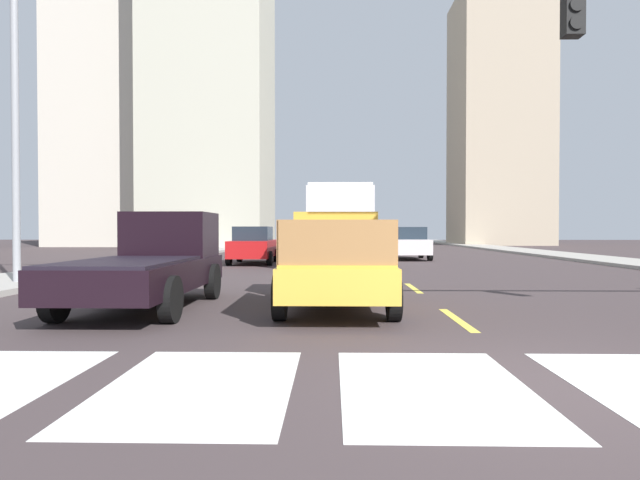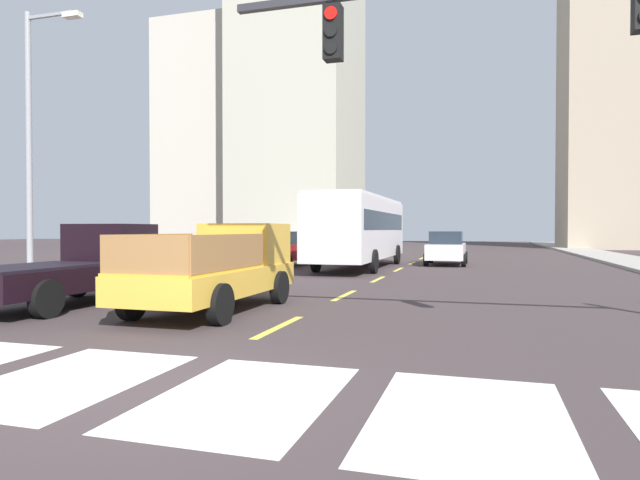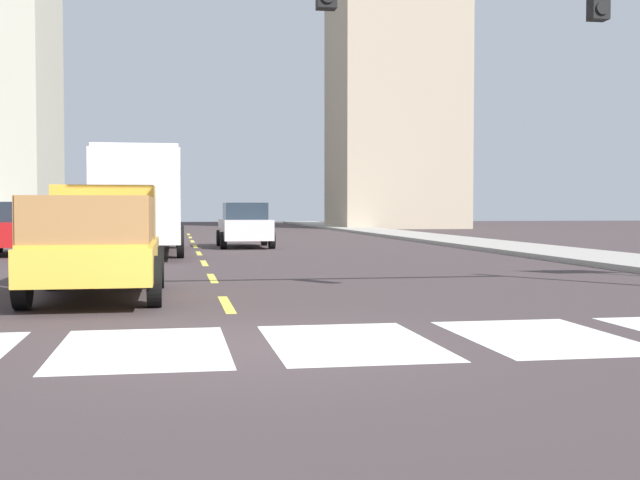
{
  "view_description": "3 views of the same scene",
  "coord_description": "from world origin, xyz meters",
  "px_view_note": "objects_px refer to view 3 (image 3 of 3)",
  "views": [
    {
      "loc": [
        -2.18,
        -5.26,
        1.56
      ],
      "look_at": [
        -2.54,
        10.59,
        1.26
      ],
      "focal_mm": 29.79,
      "sensor_mm": 36.0,
      "label": 1
    },
    {
      "loc": [
        3.61,
        -5.35,
        1.81
      ],
      "look_at": [
        -1.62,
        12.06,
        1.46
      ],
      "focal_mm": 30.27,
      "sensor_mm": 36.0,
      "label": 2
    },
    {
      "loc": [
        -0.82,
        -9.36,
        1.55
      ],
      "look_at": [
        2.36,
        8.84,
        0.83
      ],
      "focal_mm": 47.08,
      "sensor_mm": 36.0,
      "label": 3
    }
  ],
  "objects_px": {
    "city_bus": "(142,195)",
    "sedan_near_left": "(18,228)",
    "pickup_stakebed": "(100,242)",
    "sedan_near_right": "(245,225)"
  },
  "relations": [
    {
      "from": "pickup_stakebed",
      "to": "sedan_near_right",
      "type": "distance_m",
      "value": 17.62
    },
    {
      "from": "city_bus",
      "to": "sedan_near_left",
      "type": "xyz_separation_m",
      "value": [
        -3.95,
        -0.17,
        -1.09
      ]
    },
    {
      "from": "pickup_stakebed",
      "to": "sedan_near_right",
      "type": "relative_size",
      "value": 1.18
    },
    {
      "from": "sedan_near_right",
      "to": "sedan_near_left",
      "type": "height_order",
      "value": "same"
    },
    {
      "from": "city_bus",
      "to": "sedan_near_left",
      "type": "distance_m",
      "value": 4.1
    },
    {
      "from": "pickup_stakebed",
      "to": "city_bus",
      "type": "xyz_separation_m",
      "value": [
        0.22,
        13.62,
        1.02
      ]
    },
    {
      "from": "pickup_stakebed",
      "to": "sedan_near_left",
      "type": "relative_size",
      "value": 1.18
    },
    {
      "from": "city_bus",
      "to": "sedan_near_right",
      "type": "relative_size",
      "value": 2.45
    },
    {
      "from": "pickup_stakebed",
      "to": "sedan_near_left",
      "type": "bearing_deg",
      "value": 105.32
    },
    {
      "from": "pickup_stakebed",
      "to": "city_bus",
      "type": "bearing_deg",
      "value": 88.89
    }
  ]
}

